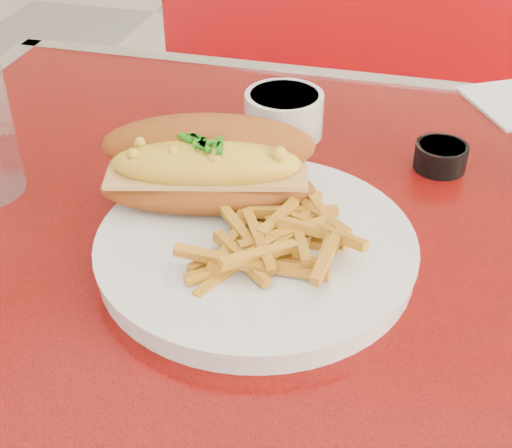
% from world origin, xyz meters
% --- Properties ---
extents(diner_table, '(1.23, 0.83, 0.77)m').
position_xyz_m(diner_table, '(0.00, 0.00, 0.61)').
color(diner_table, red).
rests_on(diner_table, ground).
extents(booth_bench_far, '(1.20, 0.51, 0.90)m').
position_xyz_m(booth_bench_far, '(0.00, 0.81, 0.29)').
color(booth_bench_far, '#A50B0F').
rests_on(booth_bench_far, ground).
extents(dinner_plate, '(0.35, 0.35, 0.02)m').
position_xyz_m(dinner_plate, '(-0.12, -0.04, 0.78)').
color(dinner_plate, silver).
rests_on(dinner_plate, diner_table).
extents(mac_hoagie, '(0.23, 0.15, 0.10)m').
position_xyz_m(mac_hoagie, '(-0.18, 0.01, 0.83)').
color(mac_hoagie, '#994D18').
rests_on(mac_hoagie, dinner_plate).
extents(fries_pile, '(0.14, 0.13, 0.04)m').
position_xyz_m(fries_pile, '(-0.09, -0.05, 0.81)').
color(fries_pile, gold).
rests_on(fries_pile, dinner_plate).
extents(fork, '(0.05, 0.15, 0.00)m').
position_xyz_m(fork, '(-0.05, -0.05, 0.79)').
color(fork, silver).
rests_on(fork, dinner_plate).
extents(gravy_ramekin, '(0.11, 0.11, 0.05)m').
position_xyz_m(gravy_ramekin, '(-0.15, 0.21, 0.80)').
color(gravy_ramekin, silver).
rests_on(gravy_ramekin, diner_table).
extents(sauce_cup_left, '(0.07, 0.07, 0.03)m').
position_xyz_m(sauce_cup_left, '(-0.21, 0.12, 0.79)').
color(sauce_cup_left, black).
rests_on(sauce_cup_left, diner_table).
extents(sauce_cup_right, '(0.07, 0.07, 0.03)m').
position_xyz_m(sauce_cup_right, '(0.04, 0.17, 0.79)').
color(sauce_cup_right, black).
rests_on(sauce_cup_right, diner_table).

